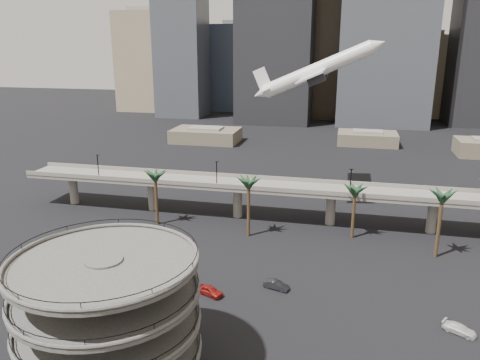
% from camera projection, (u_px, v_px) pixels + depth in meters
% --- Properties ---
extents(parking_ramp, '(22.20, 22.20, 17.35)m').
position_uv_depth(parking_ramp, '(108.00, 308.00, 55.83)').
color(parking_ramp, '#454340').
rests_on(parking_ramp, ground).
extents(overpass, '(130.00, 9.30, 14.70)m').
position_uv_depth(overpass, '(284.00, 191.00, 108.91)').
color(overpass, slate).
rests_on(overpass, ground).
extents(palm_trees, '(76.40, 18.40, 14.00)m').
position_uv_depth(palm_trees, '(334.00, 187.00, 97.99)').
color(palm_trees, '#4B3520').
rests_on(palm_trees, ground).
extents(low_buildings, '(135.00, 27.50, 6.80)m').
position_uv_depth(low_buildings, '(330.00, 139.00, 190.34)').
color(low_buildings, '#635A49').
rests_on(low_buildings, ground).
extents(skyline, '(269.00, 86.00, 131.64)m').
position_uv_depth(skyline, '(356.00, 28.00, 245.85)').
color(skyline, '#817359').
rests_on(skyline, ground).
extents(airborne_jet, '(33.45, 30.40, 17.04)m').
position_uv_depth(airborne_jet, '(316.00, 71.00, 117.58)').
color(airborne_jet, white).
rests_on(airborne_jet, ground).
extents(car_a, '(5.04, 3.58, 1.59)m').
position_uv_depth(car_a, '(210.00, 291.00, 77.64)').
color(car_a, maroon).
rests_on(car_a, ground).
extents(car_b, '(4.71, 2.74, 1.47)m').
position_uv_depth(car_b, '(276.00, 285.00, 79.61)').
color(car_b, black).
rests_on(car_b, ground).
extents(car_c, '(5.01, 3.95, 1.36)m').
position_uv_depth(car_c, '(459.00, 329.00, 67.39)').
color(car_c, silver).
rests_on(car_c, ground).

